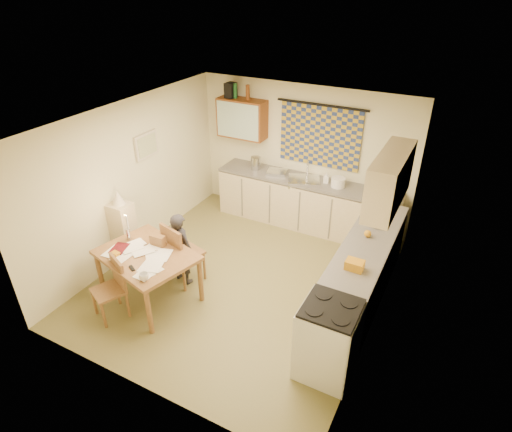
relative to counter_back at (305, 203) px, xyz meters
The scene contains 44 objects.
floor 2.02m from the counter_back, 96.36° to the right, with size 4.00×4.50×0.02m, color brown.
ceiling 2.84m from the counter_back, 96.36° to the right, with size 4.00×4.50×0.02m, color white.
wall_back 0.88m from the counter_back, 125.05° to the left, with size 4.00×0.02×2.50m, color beige.
wall_front 4.29m from the counter_back, 92.96° to the right, with size 4.00×0.02×2.50m, color beige.
wall_left 3.07m from the counter_back, 138.80° to the right, with size 0.02×4.50×2.50m, color beige.
wall_right 2.77m from the counter_back, 47.41° to the right, with size 0.02×4.50×2.50m, color beige.
window_blind 1.23m from the counter_back, 73.01° to the left, with size 1.45×0.03×1.05m, color navy.
curtain_rod 1.77m from the counter_back, 71.73° to the left, with size 0.04×0.04×1.60m, color black.
wall_cabinet 1.92m from the counter_back, behind, with size 0.90×0.34×0.70m, color #602F10.
wall_cabinet_glass 1.92m from the counter_back, behind, with size 0.84×0.02×0.64m, color #99B2A5.
upper_cabinet_right 2.55m from the counter_back, 40.96° to the right, with size 0.34×1.30×0.70m, color tan.
framed_print 2.96m from the counter_back, 144.68° to the right, with size 0.04×0.50×0.40m, color beige.
print_canvas 2.94m from the counter_back, 144.37° to the right, with size 0.01×0.42×0.32m, color beige.
counter_back is the anchor object (origin of this frame).
counter_right 2.24m from the counter_back, 48.65° to the right, with size 0.62×2.95×0.92m.
stove 3.35m from the counter_back, 63.72° to the right, with size 0.63×0.63×0.98m.
sink 0.43m from the counter_back, behind, with size 0.55×0.45×0.10m, color silver.
tap 0.64m from the counter_back, 110.75° to the left, with size 0.03×0.03×0.28m, color silver.
dish_rack 0.77m from the counter_back, behind, with size 0.35×0.30×0.06m, color silver.
kettle 1.18m from the counter_back, behind, with size 0.18×0.18×0.24m, color silver.
mixing_bowl 0.79m from the counter_back, ahead, with size 0.24×0.24×0.16m, color white.
soap_bottle 0.66m from the counter_back, ahead, with size 0.10×0.10×0.20m, color white.
bowl 1.85m from the counter_back, 33.74° to the right, with size 0.28×0.28×0.06m, color white.
orange_bag 2.66m from the counter_back, 55.41° to the right, with size 0.22×0.16×0.12m, color #BF8013.
fruit_orange 2.03m from the counter_back, 43.16° to the right, with size 0.10×0.10×0.10m, color #BF8013.
speaker 2.43m from the counter_back, behind, with size 0.16×0.20×0.26m, color black.
bottle_green 2.37m from the counter_back, behind, with size 0.07×0.07×0.26m, color #195926.
bottle_brown 2.22m from the counter_back, behind, with size 0.07×0.07×0.26m, color #602F10.
dining_table 3.15m from the counter_back, 112.28° to the right, with size 1.51×1.29×0.75m.
chair_far 2.57m from the counter_back, 112.55° to the right, with size 0.56×0.56×1.01m.
chair_near 3.74m from the counter_back, 112.21° to the right, with size 0.52×0.52×0.87m.
person 2.59m from the counter_back, 113.03° to the right, with size 0.46×0.33×1.16m, color black.
shelf_stand 3.19m from the counter_back, 130.11° to the right, with size 0.32×0.30×1.09m, color tan.
lampshade 3.28m from the counter_back, 130.11° to the right, with size 0.20×0.20×0.22m, color beige.
letter_rack 2.94m from the counter_back, 113.94° to the right, with size 0.22×0.10×0.16m, color brown.
mug 3.49m from the counter_back, 103.97° to the right, with size 0.16×0.16×0.10m, color white.
magazine 3.48m from the counter_back, 119.25° to the right, with size 0.27×0.31×0.03m, color maroon.
book 3.35m from the counter_back, 118.86° to the right, with size 0.28×0.29×0.02m, color #BF8013.
orange_box 3.50m from the counter_back, 116.34° to the right, with size 0.12×0.08×0.04m, color #BF8013.
eyeglasses 3.47m from the counter_back, 109.16° to the right, with size 0.13×0.04×0.02m, color black.
candle_holder 3.22m from the counter_back, 121.00° to the right, with size 0.06×0.06×0.18m, color silver.
candle 3.24m from the counter_back, 120.88° to the right, with size 0.02×0.02×0.22m, color white.
candle_flame 3.29m from the counter_back, 120.76° to the right, with size 0.02×0.02×0.02m, color #FFCC66.
papers 3.23m from the counter_back, 111.48° to the right, with size 0.99×0.92×0.02m.
Camera 1 is at (2.60, -4.53, 4.12)m, focal length 30.00 mm.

